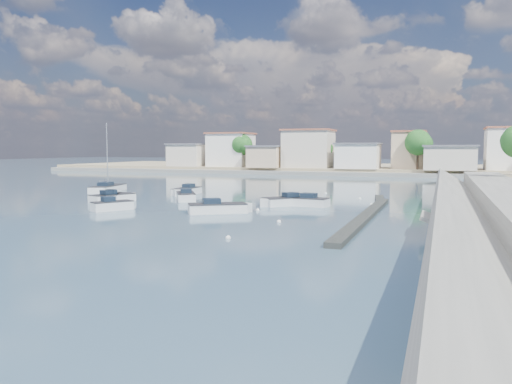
% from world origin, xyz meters
% --- Properties ---
extents(ground, '(400.00, 400.00, 0.00)m').
position_xyz_m(ground, '(0.00, 40.00, 0.00)').
color(ground, '#335266').
rests_on(ground, ground).
extents(breakwater, '(2.00, 31.02, 0.35)m').
position_xyz_m(breakwater, '(6.90, 12.69, 0.17)').
color(breakwater, black).
rests_on(breakwater, ground).
extents(far_shore_land, '(160.00, 40.00, 1.40)m').
position_xyz_m(far_shore_land, '(0.00, 92.00, 0.70)').
color(far_shore_land, gray).
rests_on(far_shore_land, ground).
extents(far_shore_quay, '(160.00, 2.50, 0.80)m').
position_xyz_m(far_shore_quay, '(0.00, 71.00, 0.40)').
color(far_shore_quay, slate).
rests_on(far_shore_quay, ground).
extents(far_town, '(113.01, 12.80, 8.35)m').
position_xyz_m(far_town, '(10.71, 76.92, 4.93)').
color(far_town, beige).
rests_on(far_town, far_shore_land).
extents(shore_trees, '(74.56, 38.32, 7.92)m').
position_xyz_m(shore_trees, '(8.34, 68.11, 6.22)').
color(shore_trees, '#38281E').
rests_on(shore_trees, ground).
extents(motorboat_a, '(3.30, 4.55, 1.48)m').
position_xyz_m(motorboat_a, '(-20.06, 13.78, 0.38)').
color(motorboat_a, silver).
rests_on(motorboat_a, ground).
extents(motorboat_b, '(3.10, 3.84, 1.48)m').
position_xyz_m(motorboat_b, '(-15.09, 7.43, 0.38)').
color(motorboat_b, silver).
rests_on(motorboat_b, ground).
extents(motorboat_c, '(5.35, 2.38, 1.48)m').
position_xyz_m(motorboat_c, '(-0.09, 16.67, 0.38)').
color(motorboat_c, silver).
rests_on(motorboat_c, ground).
extents(motorboat_d, '(4.51, 4.63, 1.48)m').
position_xyz_m(motorboat_d, '(-1.74, 16.16, 0.38)').
color(motorboat_d, silver).
rests_on(motorboat_d, ground).
extents(motorboat_e, '(3.36, 5.21, 1.48)m').
position_xyz_m(motorboat_e, '(-19.50, 13.48, 0.38)').
color(motorboat_e, silver).
rests_on(motorboat_e, ground).
extents(motorboat_f, '(3.96, 4.80, 1.48)m').
position_xyz_m(motorboat_f, '(-13.36, 17.65, 0.38)').
color(motorboat_f, silver).
rests_on(motorboat_f, ground).
extents(motorboat_g, '(1.88, 5.29, 1.48)m').
position_xyz_m(motorboat_g, '(-16.35, 23.23, 0.38)').
color(motorboat_g, silver).
rests_on(motorboat_g, ground).
extents(motorboat_h, '(5.23, 4.38, 1.48)m').
position_xyz_m(motorboat_h, '(-5.32, 9.11, 0.38)').
color(motorboat_h, silver).
rests_on(motorboat_h, ground).
extents(sailboat, '(3.62, 7.51, 9.00)m').
position_xyz_m(sailboat, '(-27.87, 23.74, 0.41)').
color(sailboat, silver).
rests_on(sailboat, ground).
extents(mooring_buoys, '(9.28, 32.56, 0.33)m').
position_xyz_m(mooring_buoys, '(1.42, 14.91, 0.05)').
color(mooring_buoys, white).
rests_on(mooring_buoys, ground).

